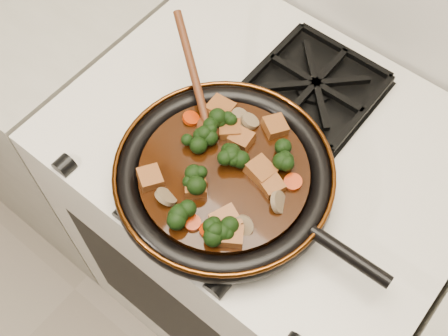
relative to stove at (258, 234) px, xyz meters
The scene contains 36 objects.
stove is the anchor object (origin of this frame).
burner_grate_front 0.48m from the stove, 90.00° to the right, with size 0.23×0.23×0.03m, color black, non-canonical shape.
burner_grate_back 0.48m from the stove, 90.00° to the left, with size 0.23×0.23×0.03m, color black, non-canonical shape.
skillet 0.51m from the stove, 90.47° to the right, with size 0.50×0.37×0.05m.
braising_sauce 0.52m from the stove, 91.28° to the right, with size 0.29×0.29×0.02m, color black.
tofu_cube_0 0.52m from the stove, 103.39° to the right, with size 0.04×0.03×0.02m, color brown.
tofu_cube_1 0.53m from the stove, 65.24° to the right, with size 0.04×0.04×0.02m, color brown.
tofu_cube_2 0.57m from the stove, 111.12° to the right, with size 0.04×0.04×0.02m, color brown.
tofu_cube_3 0.56m from the stove, 74.37° to the right, with size 0.04×0.04×0.02m, color brown.
tofu_cube_4 0.52m from the stove, 47.91° to the right, with size 0.04×0.04×0.02m, color brown.
tofu_cube_5 0.52m from the stove, 122.42° to the right, with size 0.04×0.03×0.02m, color brown.
tofu_cube_6 0.53m from the stove, 151.56° to the right, with size 0.04×0.04×0.02m, color brown.
tofu_cube_7 0.52m from the stove, 141.24° to the right, with size 0.04×0.04×0.02m, color brown.
tofu_cube_8 0.53m from the stove, 55.55° to the right, with size 0.03×0.04×0.02m, color brown.
tofu_cube_9 0.55m from the stove, 95.34° to the right, with size 0.03×0.03×0.02m, color brown.
tofu_cube_10 0.57m from the stove, 70.15° to the right, with size 0.04×0.03×0.02m, color brown.
broccoli_floret_0 0.57m from the stove, 74.39° to the right, with size 0.06×0.06×0.06m, color black, non-canonical shape.
broccoli_floret_1 0.53m from the stove, 90.49° to the right, with size 0.06×0.06×0.06m, color black, non-canonical shape.
broccoli_floret_2 0.53m from the stove, 122.52° to the right, with size 0.06×0.06×0.05m, color black, non-canonical shape.
broccoli_floret_3 0.57m from the stove, 77.10° to the right, with size 0.06×0.06×0.06m, color black, non-canonical shape.
broccoli_floret_4 0.53m from the stove, 93.71° to the right, with size 0.06×0.06×0.05m, color black, non-canonical shape.
broccoli_floret_5 0.58m from the stove, 89.19° to the right, with size 0.06×0.06×0.06m, color black, non-canonical shape.
broccoli_floret_6 0.55m from the stove, 97.42° to the right, with size 0.06×0.06×0.05m, color black, non-canonical shape.
broccoli_floret_7 0.53m from the stove, 41.74° to the right, with size 0.06×0.06×0.06m, color black, non-canonical shape.
broccoli_floret_8 0.54m from the stove, 121.02° to the right, with size 0.06×0.06×0.05m, color black, non-canonical shape.
broccoli_floret_9 0.53m from the stove, 136.71° to the right, with size 0.06×0.06×0.05m, color black, non-canonical shape.
carrot_coin_0 0.57m from the stove, 85.70° to the right, with size 0.03×0.03×0.01m, color #A22604.
carrot_coin_1 0.53m from the stove, 141.20° to the right, with size 0.03×0.03×0.01m, color #A22604.
carrot_coin_2 0.53m from the stove, 39.59° to the right, with size 0.03×0.03×0.01m, color #A22604.
carrot_coin_3 0.57m from the stove, 79.02° to the right, with size 0.03×0.03×0.01m, color #A22604.
mushroom_slice_0 0.56m from the stove, 67.19° to the right, with size 0.04×0.04×0.01m, color brown.
mushroom_slice_1 0.57m from the stove, 100.69° to the right, with size 0.04×0.04×0.01m, color brown.
mushroom_slice_2 0.54m from the stove, 50.98° to the right, with size 0.04×0.04×0.01m, color brown.
mushroom_slice_3 0.52m from the stove, 132.15° to the right, with size 0.03×0.03×0.01m, color brown.
mushroom_slice_4 0.52m from the stove, 140.72° to the right, with size 0.04×0.04×0.01m, color brown.
wooden_spoon 0.55m from the stove, 155.77° to the right, with size 0.13×0.10×0.22m.
Camera 1 is at (0.28, 1.20, 1.77)m, focal length 45.00 mm.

